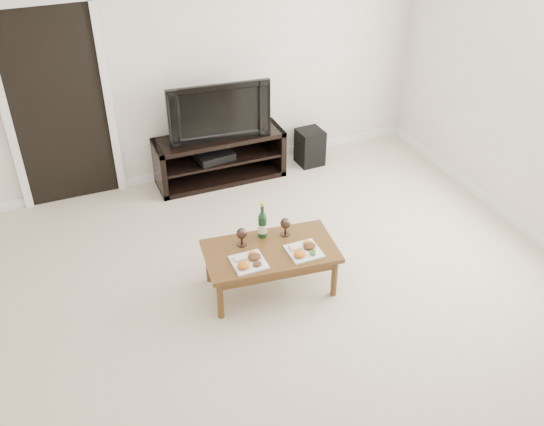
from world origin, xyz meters
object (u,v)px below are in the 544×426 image
(television, at_px, (217,109))
(coffee_table, at_px, (270,269))
(media_console, at_px, (220,158))
(subwoofer, at_px, (310,147))

(television, height_order, coffee_table, television)
(media_console, relative_size, coffee_table, 1.28)
(television, bearing_deg, media_console, 0.00)
(media_console, distance_m, coffee_table, 1.96)
(television, distance_m, subwoofer, 1.28)
(subwoofer, relative_size, coffee_table, 0.38)
(television, distance_m, coffee_table, 2.07)
(coffee_table, bearing_deg, television, 84.67)
(subwoofer, xyz_separation_m, coffee_table, (-1.28, -1.91, -0.00))
(television, bearing_deg, coffee_table, -90.25)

